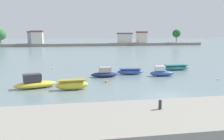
{
  "coord_description": "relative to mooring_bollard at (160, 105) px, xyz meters",
  "views": [
    {
      "loc": [
        -10.09,
        -22.85,
        7.03
      ],
      "look_at": [
        -4.17,
        12.57,
        0.96
      ],
      "focal_mm": 36.91,
      "sensor_mm": 36.0,
      "label": 1
    }
  ],
  "objects": [
    {
      "name": "ground_plane",
      "position": [
        4.51,
        8.89,
        -2.21
      ],
      "size": [
        400.0,
        400.0,
        0.0
      ],
      "primitive_type": "plane",
      "color": "slate"
    },
    {
      "name": "mooring_bollard",
      "position": [
        0.0,
        0.0,
        0.0
      ],
      "size": [
        0.21,
        0.21,
        0.62
      ],
      "primitive_type": "cylinder",
      "color": "#2D2D33",
      "rests_on": "seawall_embankment"
    },
    {
      "name": "moored_boat_0",
      "position": [
        -10.48,
        15.28,
        -1.55
      ],
      "size": [
        5.46,
        3.1,
        1.8
      ],
      "rotation": [
        0.0,
        0.0,
        0.28
      ],
      "color": "yellow",
      "rests_on": "ground"
    },
    {
      "name": "moored_boat_1",
      "position": [
        -5.89,
        13.69,
        -1.6
      ],
      "size": [
        4.03,
        1.5,
        1.25
      ],
      "rotation": [
        0.0,
        0.0,
        0.06
      ],
      "color": "yellow",
      "rests_on": "ground"
    },
    {
      "name": "moored_boat_2",
      "position": [
        -0.92,
        20.87,
        -1.67
      ],
      "size": [
        4.33,
        1.84,
        1.55
      ],
      "rotation": [
        0.0,
        0.0,
        0.03
      ],
      "color": "navy",
      "rests_on": "ground"
    },
    {
      "name": "moored_boat_3",
      "position": [
        3.49,
        22.28,
        -1.74
      ],
      "size": [
        4.39,
        1.69,
        0.96
      ],
      "rotation": [
        0.0,
        0.0,
        -0.11
      ],
      "color": "#3856A8",
      "rests_on": "ground"
    },
    {
      "name": "moored_boat_4",
      "position": [
        8.11,
        20.17,
        -1.62
      ],
      "size": [
        3.98,
        1.67,
        1.6
      ],
      "rotation": [
        0.0,
        0.0,
        -0.06
      ],
      "color": "#3856A8",
      "rests_on": "ground"
    },
    {
      "name": "moored_boat_5",
      "position": [
        12.81,
        25.1,
        -1.74
      ],
      "size": [
        5.21,
        1.7,
        0.96
      ],
      "rotation": [
        0.0,
        0.0,
        0.03
      ],
      "color": "teal",
      "rests_on": "ground"
    },
    {
      "name": "mooring_buoy_1",
      "position": [
        15.11,
        15.88,
        -2.08
      ],
      "size": [
        0.25,
        0.25,
        0.25
      ],
      "primitive_type": "sphere",
      "color": "white",
      "rests_on": "ground"
    },
    {
      "name": "mooring_buoy_2",
      "position": [
        -9.44,
        29.89,
        -2.05
      ],
      "size": [
        0.31,
        0.31,
        0.31
      ],
      "primitive_type": "sphere",
      "color": "white",
      "rests_on": "ground"
    },
    {
      "name": "mooring_buoy_3",
      "position": [
        -1.22,
        16.93,
        -2.05
      ],
      "size": [
        0.31,
        0.31,
        0.31
      ],
      "primitive_type": "sphere",
      "color": "orange",
      "rests_on": "ground"
    },
    {
      "name": "distant_shoreline",
      "position": [
        1.42,
        99.09,
        0.15
      ],
      "size": [
        109.52,
        6.86,
        8.32
      ],
      "color": "gray",
      "rests_on": "ground"
    }
  ]
}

